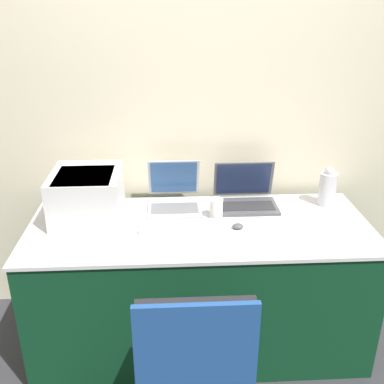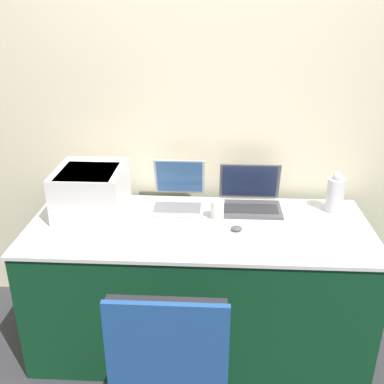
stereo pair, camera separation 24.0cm
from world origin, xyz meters
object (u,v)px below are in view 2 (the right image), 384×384
Objects in this scene: printer at (91,189)px; metal_pitcher at (335,194)px; mouse at (236,229)px; external_keyboard at (181,226)px; coffee_cup at (217,209)px; chair at (170,363)px; laptop_right at (250,199)px; laptop_left at (178,196)px.

printer is 1.71× the size of metal_pitcher.
metal_pitcher reaches higher than mouse.
printer is 0.85m from mouse.
mouse is (0.82, -0.18, -0.13)m from printer.
external_keyboard is at bearing 175.79° from mouse.
coffee_cup is 0.96m from chair.
metal_pitcher is at bearing 16.32° from external_keyboard.
laptop_right is at bearing 176.94° from metal_pitcher.
laptop_left is at bearing 137.46° from mouse.
laptop_right reaches higher than mouse.
printer reaches higher than laptop_right.
printer is at bearing 162.58° from external_keyboard.
metal_pitcher is 0.25× the size of chair.
chair is at bearing -129.14° from metal_pitcher.
coffee_cup is at bearing -3.40° from printer.
printer reaches higher than mouse.
printer is 1.19× the size of laptop_left.
laptop_right is (0.90, 0.12, -0.09)m from printer.
chair reaches higher than external_keyboard.
external_keyboard is 0.91m from metal_pitcher.
printer is 6.77× the size of mouse.
metal_pitcher is at bearing 50.86° from chair.
laptop_left is 1.44× the size of metal_pitcher.
coffee_cup is at bearing 31.53° from external_keyboard.
laptop_right reaches higher than external_keyboard.
printer is at bearing -165.83° from laptop_left.
chair is (-0.85, -1.04, -0.29)m from metal_pitcher.
laptop_right is (0.42, -0.00, -0.00)m from laptop_left.
chair is (-0.28, -0.77, -0.20)m from mouse.
chair is (-0.18, -0.91, -0.24)m from coffee_cup.
external_keyboard is 0.23m from coffee_cup.
laptop_left is at bearing 14.17° from printer.
metal_pitcher is (0.48, -0.03, 0.05)m from laptop_right.
external_keyboard is at bearing -148.47° from coffee_cup.
external_keyboard is (0.04, -0.28, -0.05)m from laptop_left.
laptop_left is 0.42m from laptop_right.
printer is at bearing -172.62° from laptop_right.
chair reaches higher than coffee_cup.
external_keyboard is at bearing -163.68° from metal_pitcher.
coffee_cup is (0.20, 0.12, 0.05)m from external_keyboard.
printer is 0.42× the size of chair.
printer is at bearing 176.60° from coffee_cup.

